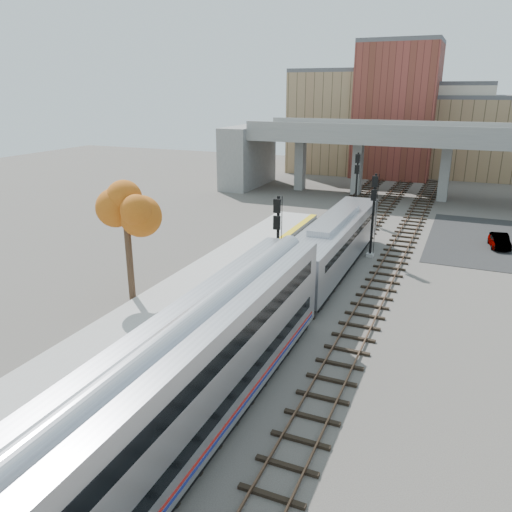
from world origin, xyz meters
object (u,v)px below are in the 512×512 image
Objects in this scene: locomotive at (334,242)px; signal_mast_near at (277,249)px; car_a at (498,241)px; coach at (178,392)px; car_b at (500,241)px; signal_mast_far at (356,186)px; signal_mast_mid at (373,217)px; tree at (125,210)px.

locomotive is 2.72× the size of signal_mast_near.
locomotive is at bearing -143.42° from car_a.
signal_mast_near is (-2.10, -6.86, 1.20)m from locomotive.
car_b is (12.14, 34.18, -2.15)m from coach.
car_b is (0.18, -0.01, 0.04)m from car_a.
signal_mast_far is 1.95× the size of car_b.
signal_mast_near is 2.10× the size of car_a.
signal_mast_mid is 1.91× the size of car_b.
signal_mast_far reaches higher than signal_mast_mid.
car_a is (9.96, 7.19, -2.88)m from signal_mast_mid.
tree is at bearing -143.98° from car_b.
signal_mast_near is 1.91× the size of car_b.
locomotive is at bearing 90.00° from coach.
car_a is 0.91× the size of car_b.
tree reaches higher than signal_mast_far.
locomotive is 5.18× the size of car_b.
signal_mast_near is at bearing -134.83° from car_a.
tree is (-10.91, 11.64, 3.40)m from coach.
car_a is (22.86, 22.55, -5.59)m from tree.
signal_mast_near reaches higher than car_b.
signal_mast_near reaches higher than car_a.
tree is at bearing -107.62° from signal_mast_far.
tree is at bearing 133.13° from coach.
locomotive is 16.94m from signal_mast_far.
coach is 3.48× the size of signal_mast_far.
locomotive is 15.95m from tree.
coach is at bearing -116.79° from car_a.
tree is 2.27× the size of car_b.
locomotive is 2.28× the size of tree.
coach is at bearing -82.41° from signal_mast_near.
tree is at bearing -130.03° from signal_mast_mid.
signal_mast_near is at bearing -90.00° from signal_mast_far.
signal_mast_near is at bearing -110.01° from signal_mast_mid.
signal_mast_far is at bearing 152.31° from car_a.
locomotive is 2.71× the size of signal_mast_mid.
signal_mast_mid is at bearing 85.76° from coach.
signal_mast_far is (0.00, 23.61, 0.11)m from signal_mast_near.
signal_mast_mid is 2.11× the size of car_a.
tree is (-12.91, -15.37, 2.71)m from signal_mast_mid.
car_b is at bearing -12.04° from car_a.
signal_mast_far is (-2.10, 39.36, 0.79)m from coach.
car_b is at bearing 44.36° from tree.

